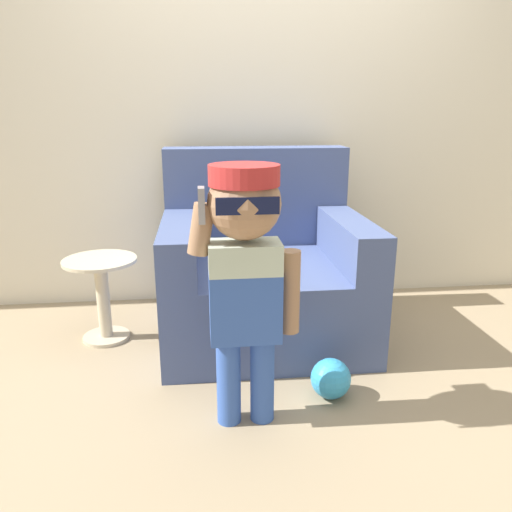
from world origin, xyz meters
TOP-DOWN VIEW (x-y plane):
  - ground_plane at (0.00, 0.00)m, footprint 10.00×10.00m
  - wall_back at (0.00, 0.88)m, footprint 10.00×0.05m
  - armchair at (-0.06, 0.29)m, footprint 1.10×1.02m
  - person_child at (-0.24, -0.60)m, footprint 0.43×0.33m
  - side_table at (-0.95, 0.26)m, footprint 0.40×0.40m
  - toy_ball at (0.16, -0.47)m, footprint 0.18×0.18m

SIDE VIEW (x-z plane):
  - ground_plane at x=0.00m, z-range 0.00..0.00m
  - toy_ball at x=0.16m, z-range 0.00..0.18m
  - side_table at x=-0.95m, z-range 0.05..0.52m
  - armchair at x=-0.06m, z-range -0.16..0.87m
  - person_child at x=-0.24m, z-range 0.18..1.24m
  - wall_back at x=0.00m, z-range 0.00..2.60m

